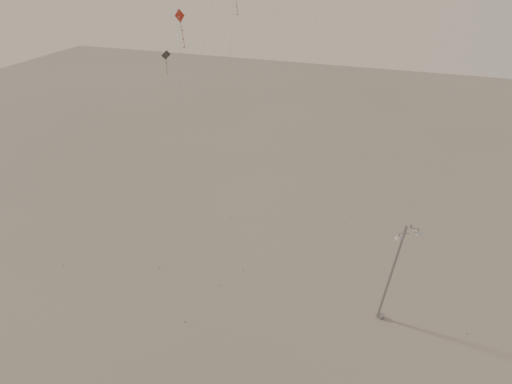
% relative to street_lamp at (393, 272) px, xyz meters
% --- Properties ---
extents(ground, '(160.00, 160.00, 0.00)m').
position_rel_street_lamp_xyz_m(ground, '(-8.58, -4.29, -4.65)').
color(ground, gray).
rests_on(ground, ground).
extents(street_lamp, '(1.62, 0.73, 8.71)m').
position_rel_street_lamp_xyz_m(street_lamp, '(0.00, 0.00, 0.00)').
color(street_lamp, '#95989D').
rests_on(street_lamp, ground).
extents(kite_1, '(0.35, 5.96, 22.03)m').
position_rel_street_lamp_xyz_m(kite_1, '(-13.05, 3.67, 12.24)').
color(kite_1, '#322E2A').
rests_on(kite_1, ground).
extents(kite_3, '(0.73, 3.92, 20.90)m').
position_rel_street_lamp_xyz_m(kite_3, '(-13.94, -2.15, 11.27)').
color(kite_3, maroon).
rests_on(kite_3, ground).
extents(kite_4, '(10.58, 8.31, 22.61)m').
position_rel_street_lamp_xyz_m(kite_4, '(-1.72, 6.27, 11.60)').
color(kite_4, '#322E2A').
rests_on(kite_4, ground).
extents(kite_6, '(8.25, 8.19, 17.09)m').
position_rel_street_lamp_xyz_m(kite_6, '(-20.76, 3.43, 8.22)').
color(kite_6, '#322E2A').
rests_on(kite_6, ground).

